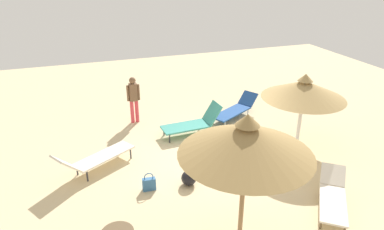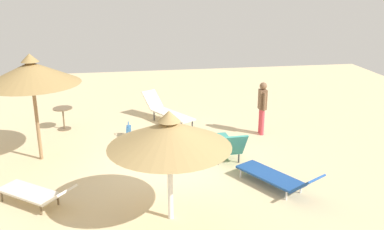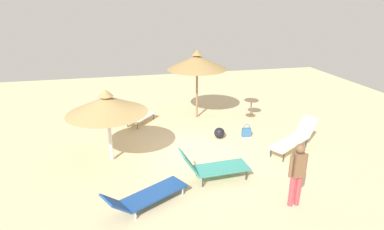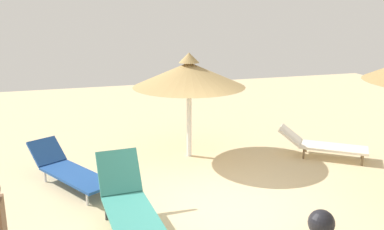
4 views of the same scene
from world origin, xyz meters
name	(u,v)px [view 2 (image 2 of 4)]	position (x,y,z in m)	size (l,w,h in m)	color
ground	(166,167)	(0.00, 0.00, -0.05)	(24.00, 24.00, 0.10)	beige
parasol_umbrella_edge	(31,73)	(0.96, 3.36, 2.44)	(2.50, 2.50, 2.94)	olive
parasol_umbrella_far_right	(169,134)	(-2.62, 0.17, 1.88)	(2.48, 2.48, 2.36)	white
lounge_chair_far_left	(225,144)	(0.19, -1.66, 0.43)	(2.02, 0.81, 0.99)	teal
lounge_chair_back	(279,177)	(-1.76, -2.50, 0.31)	(2.21, 1.61, 0.70)	#1E478C
lounge_chair_front	(37,193)	(-1.65, 3.00, 0.31)	(1.65, 1.89, 0.64)	silver
lounge_chair_near_right	(167,110)	(3.53, -0.40, 0.42)	(2.28, 1.69, 0.91)	silver
person_standing_near_left	(262,105)	(1.88, -3.25, 0.97)	(0.46, 0.23, 1.69)	#D83F4C
handbag	(129,131)	(2.31, 0.93, 0.19)	(0.35, 0.16, 0.51)	#336699
side_table_round	(63,115)	(3.36, 3.03, 0.50)	(0.63, 0.63, 0.73)	brown
beach_ball	(126,143)	(1.28, 1.04, 0.20)	(0.40, 0.40, 0.40)	black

